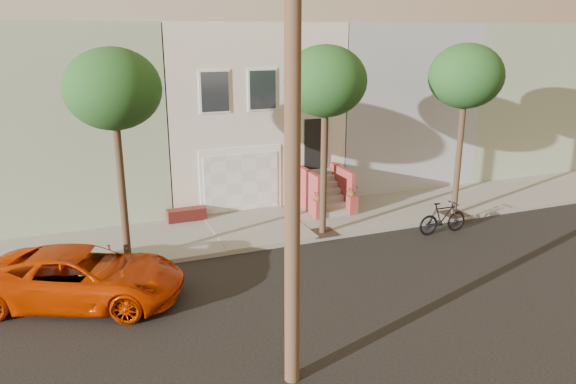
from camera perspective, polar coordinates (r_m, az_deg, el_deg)
name	(u,v)px	position (r m, az deg, el deg)	size (l,w,h in m)	color
ground	(349,289)	(15.47, 6.39, -9.97)	(90.00, 90.00, 0.00)	black
sidewalk	(281,225)	(19.93, -0.78, -3.43)	(40.00, 3.70, 0.15)	gray
house_row	(233,106)	(24.50, -5.72, 8.86)	(33.10, 11.70, 7.00)	beige
tree_left	(113,90)	(16.19, -17.72, 10.02)	(2.70, 2.57, 6.30)	#2D2116
tree_mid	(325,82)	(17.87, 3.91, 11.28)	(2.70, 2.57, 6.30)	#2D2116
tree_right	(466,77)	(20.82, 18.00, 11.27)	(2.70, 2.57, 6.30)	#2D2116
pickup_truck	(83,277)	(15.36, -20.56, -8.22)	(2.39, 5.18, 1.44)	#BC2E00
motorcycle	(443,218)	(19.90, 15.79, -2.59)	(0.54, 1.91, 1.15)	black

